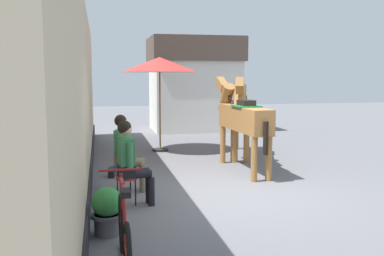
# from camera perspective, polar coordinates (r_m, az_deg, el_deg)

# --- Properties ---
(ground_plane) EXTENTS (40.00, 40.00, 0.00)m
(ground_plane) POSITION_cam_1_polar(r_m,az_deg,el_deg) (10.71, 0.09, -4.41)
(ground_plane) COLOR slate
(pub_facade_wall) EXTENTS (0.34, 14.00, 3.40)m
(pub_facade_wall) POSITION_cam_1_polar(r_m,az_deg,el_deg) (8.80, -14.26, 3.03)
(pub_facade_wall) COLOR #CCB793
(pub_facade_wall) RESTS_ON ground_plane
(distant_cottage) EXTENTS (3.40, 2.60, 3.50)m
(distant_cottage) POSITION_cam_1_polar(r_m,az_deg,el_deg) (16.91, 0.30, 5.86)
(distant_cottage) COLOR silver
(distant_cottage) RESTS_ON ground_plane
(seated_visitor_near) EXTENTS (0.61, 0.49, 1.39)m
(seated_visitor_near) POSITION_cam_1_polar(r_m,az_deg,el_deg) (7.06, -7.99, -3.95)
(seated_visitor_near) COLOR red
(seated_visitor_near) RESTS_ON ground_plane
(seated_visitor_far) EXTENTS (0.61, 0.48, 1.39)m
(seated_visitor_far) POSITION_cam_1_polar(r_m,az_deg,el_deg) (8.03, -8.59, -2.65)
(seated_visitor_far) COLOR #194C99
(seated_visitor_far) RESTS_ON ground_plane
(saddled_horse_near) EXTENTS (0.54, 3.00, 2.06)m
(saddled_horse_near) POSITION_cam_1_polar(r_m,az_deg,el_deg) (9.71, 6.50, 1.30)
(saddled_horse_near) COLOR #9E6B38
(saddled_horse_near) RESTS_ON ground_plane
(saddled_horse_far) EXTENTS (1.28, 2.86, 2.06)m
(saddled_horse_far) POSITION_cam_1_polar(r_m,az_deg,el_deg) (11.39, 6.37, 2.11)
(saddled_horse_far) COLOR #9E6B38
(saddled_horse_far) RESTS_ON ground_plane
(flower_planter_near) EXTENTS (0.43, 0.43, 0.64)m
(flower_planter_near) POSITION_cam_1_polar(r_m,az_deg,el_deg) (5.97, -10.95, -10.38)
(flower_planter_near) COLOR #4C4C51
(flower_planter_near) RESTS_ON ground_plane
(leaning_bicycle) EXTENTS (0.50, 1.76, 1.02)m
(leaning_bicycle) POSITION_cam_1_polar(r_m,az_deg,el_deg) (4.88, -8.77, -13.56)
(leaning_bicycle) COLOR black
(leaning_bicycle) RESTS_ON ground_plane
(cafe_parasol) EXTENTS (2.10, 2.10, 2.58)m
(cafe_parasol) POSITION_cam_1_polar(r_m,az_deg,el_deg) (12.10, -4.22, 8.11)
(cafe_parasol) COLOR black
(cafe_parasol) RESTS_ON ground_plane
(satchel_bag) EXTENTS (0.17, 0.30, 0.20)m
(satchel_bag) POSITION_cam_1_polar(r_m,az_deg,el_deg) (9.27, -10.34, -5.66)
(satchel_bag) COLOR black
(satchel_bag) RESTS_ON ground_plane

